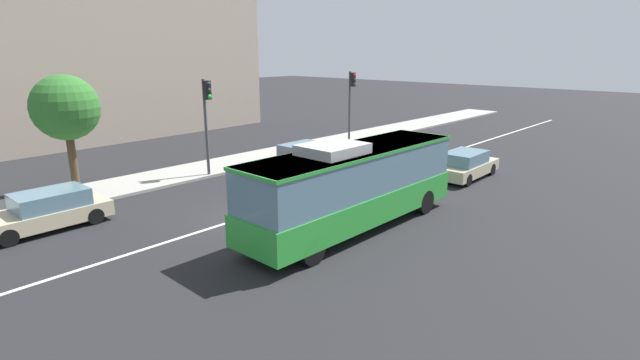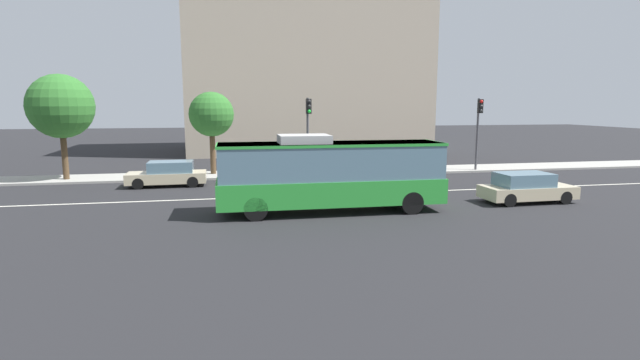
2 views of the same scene
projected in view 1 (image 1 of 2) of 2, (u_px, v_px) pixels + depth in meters
ground_plane at (250, 216)px, 19.58m from camera, size 160.00×160.00×0.00m
sidewalk_kerb at (153, 180)px, 24.77m from camera, size 80.00×3.35×0.14m
lane_centre_line at (250, 216)px, 19.58m from camera, size 76.00×0.16×0.01m
transit_bus at (353, 183)px, 17.76m from camera, size 10.02×2.58×3.46m
sedan_beige at (466, 165)px, 25.20m from camera, size 4.53×1.88×1.46m
sedan_red at (300, 157)px, 27.15m from camera, size 4.52×1.87×1.46m
sedan_beige_ahead at (47, 211)px, 17.99m from camera, size 4.53×1.88×1.46m
traffic_light_near_corner at (351, 95)px, 33.48m from camera, size 0.34×0.62×5.20m
traffic_light_mid_block at (207, 111)px, 24.65m from camera, size 0.34×0.62×5.20m
street_tree_kerbside_left at (66, 108)px, 21.34m from camera, size 2.96×2.96×5.61m
office_block_background at (87, 4)px, 37.91m from camera, size 24.56×14.94×20.40m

